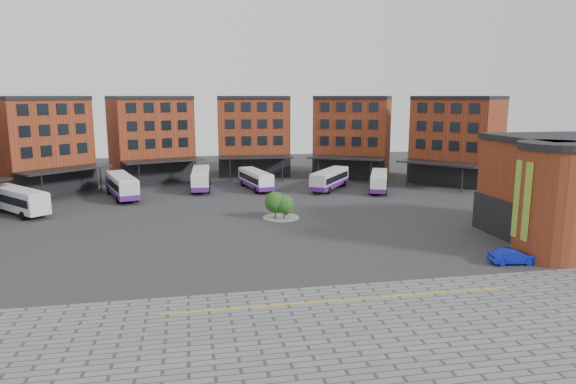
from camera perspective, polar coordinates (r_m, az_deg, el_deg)
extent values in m
plane|color=#28282B|center=(50.63, -0.62, -6.13)|extent=(160.00, 160.00, 0.00)
cube|color=slate|center=(31.42, 10.75, -17.25)|extent=(50.00, 22.00, 0.02)
cube|color=gold|center=(38.23, 6.26, -11.84)|extent=(26.00, 0.15, 0.02)
cylinder|color=black|center=(74.90, -29.32, -0.43)|extent=(0.20, 0.20, 4.00)
cube|color=maroon|center=(87.96, -26.00, 4.61)|extent=(16.35, 16.13, 14.00)
cube|color=black|center=(84.29, -24.21, 1.10)|extent=(10.00, 9.07, 4.00)
cube|color=black|center=(87.63, -26.39, 9.35)|extent=(16.55, 16.35, 0.60)
cube|color=black|center=(83.34, -24.52, 5.97)|extent=(8.60, 7.77, 8.00)
cube|color=black|center=(81.97, -23.52, 2.32)|extent=(12.61, 11.97, 0.25)
cylinder|color=black|center=(78.57, -25.64, 0.35)|extent=(0.20, 0.20, 4.00)
cylinder|color=black|center=(83.04, -20.08, 1.26)|extent=(0.20, 0.20, 4.00)
cube|color=maroon|center=(94.67, -15.00, 5.67)|extent=(15.55, 13.69, 14.00)
cube|color=black|center=(90.57, -14.05, 2.32)|extent=(12.45, 4.71, 4.00)
cube|color=black|center=(94.37, -15.22, 10.09)|extent=(15.65, 13.97, 0.60)
cube|color=black|center=(89.66, -14.22, 6.86)|extent=(10.87, 3.87, 8.00)
cube|color=black|center=(88.07, -13.68, 3.42)|extent=(13.72, 8.39, 0.25)
cylinder|color=black|center=(85.46, -16.20, 1.73)|extent=(0.20, 0.20, 4.00)
cylinder|color=black|center=(88.01, -10.45, 2.23)|extent=(0.20, 0.20, 4.00)
cube|color=maroon|center=(97.61, -3.90, 6.15)|extent=(13.67, 10.88, 14.00)
cube|color=black|center=(93.33, -3.70, 2.86)|extent=(13.00, 1.41, 4.00)
cube|color=black|center=(97.32, -3.96, 10.44)|extent=(13.69, 11.18, 0.60)
cube|color=black|center=(92.43, -3.75, 7.27)|extent=(11.42, 0.95, 8.00)
cube|color=black|center=(90.75, -3.63, 3.91)|extent=(13.28, 5.30, 0.25)
cylinder|color=black|center=(89.08, -6.47, 2.44)|extent=(0.20, 0.20, 4.00)
cylinder|color=black|center=(89.60, -0.64, 2.55)|extent=(0.20, 0.20, 4.00)
cube|color=maroon|center=(96.66, 7.22, 6.04)|extent=(16.12, 14.81, 14.00)
cube|color=black|center=(92.44, 6.68, 2.73)|extent=(11.81, 6.35, 4.00)
cube|color=black|center=(96.36, 7.32, 10.37)|extent=(16.26, 15.08, 0.60)
cube|color=black|center=(91.54, 6.75, 7.18)|extent=(10.26, 5.33, 8.00)
cube|color=black|center=(89.88, 6.45, 3.80)|extent=(13.58, 9.82, 0.25)
cylinder|color=black|center=(89.26, 3.35, 2.50)|extent=(0.20, 0.20, 4.00)
cylinder|color=black|center=(87.74, 9.16, 2.24)|extent=(0.20, 0.20, 4.00)
cube|color=maroon|center=(91.86, 18.28, 5.36)|extent=(16.02, 16.39, 14.00)
cube|color=black|center=(87.94, 16.96, 1.93)|extent=(8.74, 10.28, 4.00)
cube|color=black|center=(91.54, 18.55, 9.91)|extent=(16.25, 16.58, 0.60)
cube|color=black|center=(87.01, 17.16, 6.61)|extent=(7.47, 8.86, 8.00)
cube|color=black|center=(85.51, 16.43, 3.08)|extent=(11.73, 12.79, 0.25)
cylinder|color=black|center=(86.00, 13.10, 1.93)|extent=(0.20, 0.20, 4.00)
cylinder|color=black|center=(82.49, 18.78, 1.28)|extent=(0.20, 0.20, 4.00)
cube|color=maroon|center=(60.63, 28.89, 0.19)|extent=(14.00, 12.00, 10.00)
cube|color=black|center=(60.01, 29.34, 5.17)|extent=(14.40, 12.40, 0.60)
cube|color=black|center=(56.95, 23.11, -3.02)|extent=(0.40, 12.00, 4.00)
cylinder|color=maroon|center=(51.68, 27.12, -1.26)|extent=(6.00, 6.00, 10.00)
cylinder|color=black|center=(50.96, 27.63, 4.58)|extent=(6.40, 6.40, 0.60)
cube|color=yellow|center=(49.86, 24.54, -0.86)|extent=(0.12, 2.20, 7.00)
cylinder|color=gray|center=(62.36, -0.79, -2.85)|extent=(4.40, 4.40, 0.12)
cylinder|color=#332114|center=(61.49, -1.43, -2.38)|extent=(0.14, 0.14, 1.51)
sphere|color=#1D4216|center=(61.20, -1.43, -1.14)|extent=(2.50, 2.50, 2.50)
sphere|color=#1D4216|center=(61.18, -1.22, -1.57)|extent=(1.75, 1.75, 1.75)
cylinder|color=#332114|center=(62.94, -0.17, -2.16)|extent=(0.14, 0.14, 1.32)
sphere|color=#1D4216|center=(62.69, -0.17, -1.10)|extent=(1.63, 1.63, 1.63)
sphere|color=#1D4216|center=(62.66, 0.03, -1.48)|extent=(1.14, 1.14, 1.14)
cylinder|color=#332114|center=(61.30, -0.44, -2.50)|extent=(0.14, 0.14, 1.34)
sphere|color=#1D4216|center=(61.04, -0.44, -1.41)|extent=(2.25, 2.25, 2.25)
sphere|color=#1D4216|center=(61.01, -0.23, -1.79)|extent=(1.58, 1.58, 1.58)
cube|color=silver|center=(72.51, -27.78, -0.75)|extent=(9.38, 10.30, 2.53)
cube|color=black|center=(72.47, -27.79, -0.61)|extent=(8.84, 9.65, 0.98)
cube|color=silver|center=(72.29, -27.87, 0.28)|extent=(9.01, 9.89, 0.12)
cylinder|color=black|center=(76.53, -27.94, -1.23)|extent=(0.91, 0.99, 1.03)
cylinder|color=black|center=(68.97, -27.42, -2.36)|extent=(0.91, 0.99, 1.03)
cylinder|color=black|center=(70.03, -25.50, -2.02)|extent=(0.91, 0.99, 1.03)
cube|color=silver|center=(78.08, -17.98, 0.76)|extent=(6.02, 12.10, 2.63)
cube|color=black|center=(78.05, -17.99, 0.89)|extent=(5.80, 11.21, 1.02)
cube|color=silver|center=(77.87, -18.04, 1.75)|extent=(5.78, 11.62, 0.13)
cube|color=black|center=(83.71, -18.70, 1.52)|extent=(2.22, 0.78, 1.18)
cube|color=#4D1A77|center=(78.24, -17.94, 0.08)|extent=(6.07, 12.15, 0.75)
cylinder|color=black|center=(81.79, -19.32, 0.13)|extent=(0.62, 1.12, 1.08)
cylinder|color=black|center=(82.22, -17.47, 0.29)|extent=(0.62, 1.12, 1.08)
cylinder|color=black|center=(74.43, -18.43, -0.81)|extent=(0.62, 1.12, 1.08)
cylinder|color=black|center=(74.90, -16.40, -0.63)|extent=(0.62, 1.12, 1.08)
cube|color=silver|center=(82.20, -9.67, 1.55)|extent=(3.17, 11.50, 2.54)
cube|color=black|center=(82.18, -9.67, 1.68)|extent=(3.18, 10.60, 0.98)
cube|color=silver|center=(82.01, -9.70, 2.46)|extent=(3.04, 11.04, 0.12)
cube|color=black|center=(87.70, -9.58, 2.27)|extent=(2.20, 0.23, 1.14)
cube|color=#4D1A77|center=(82.35, -9.65, 0.93)|extent=(3.21, 11.55, 0.72)
cylinder|color=black|center=(86.06, -10.44, 1.04)|extent=(0.36, 1.05, 1.04)
cylinder|color=black|center=(85.98, -8.72, 1.09)|extent=(0.36, 1.05, 1.04)
cylinder|color=black|center=(78.88, -10.65, 0.17)|extent=(0.36, 1.05, 1.04)
cylinder|color=black|center=(78.80, -8.77, 0.22)|extent=(0.36, 1.05, 1.04)
cube|color=white|center=(81.36, -3.63, 1.49)|extent=(4.42, 10.80, 2.35)
cube|color=black|center=(81.33, -3.63, 1.61)|extent=(4.31, 9.98, 0.91)
cube|color=silver|center=(81.18, -3.64, 2.34)|extent=(4.24, 10.37, 0.11)
cube|color=black|center=(86.18, -4.73, 2.14)|extent=(2.02, 0.52, 1.05)
cube|color=#4D1A77|center=(81.50, -3.62, 0.91)|extent=(4.47, 10.85, 0.67)
cylinder|color=black|center=(84.36, -5.12, 0.96)|extent=(0.47, 1.00, 0.96)
cylinder|color=black|center=(85.09, -3.58, 1.06)|extent=(0.47, 1.00, 0.96)
cylinder|color=black|center=(78.04, -3.65, 0.19)|extent=(0.47, 1.00, 0.96)
cylinder|color=black|center=(78.83, -2.01, 0.31)|extent=(0.47, 1.00, 0.96)
cube|color=silver|center=(81.21, 4.66, 1.52)|extent=(8.47, 10.43, 2.46)
cube|color=black|center=(81.18, 4.66, 1.64)|extent=(8.01, 9.75, 0.95)
cube|color=silver|center=(81.01, 4.67, 2.41)|extent=(8.13, 10.01, 0.12)
cube|color=black|center=(86.22, 5.90, 2.18)|extent=(1.80, 1.34, 1.10)
cube|color=#4D1A77|center=(81.35, 4.65, 0.91)|extent=(8.53, 10.48, 0.70)
cylinder|color=black|center=(85.11, 4.67, 1.07)|extent=(0.83, 0.99, 1.00)
cylinder|color=black|center=(84.30, 6.27, 0.94)|extent=(0.83, 0.99, 1.00)
cylinder|color=black|center=(78.61, 2.90, 0.29)|extent=(0.83, 0.99, 1.00)
cylinder|color=black|center=(77.73, 4.61, 0.15)|extent=(0.83, 0.99, 1.00)
cube|color=white|center=(80.96, 10.07, 1.28)|extent=(6.09, 10.50, 2.31)
cube|color=black|center=(80.93, 10.07, 1.40)|extent=(5.83, 9.76, 0.90)
cube|color=silver|center=(80.77, 10.10, 2.13)|extent=(5.84, 10.08, 0.11)
cube|color=black|center=(85.95, 10.15, 1.96)|extent=(1.90, 0.86, 1.04)
cube|color=#4D1A77|center=(81.09, 10.05, 0.71)|extent=(6.14, 10.56, 0.66)
cylinder|color=black|center=(84.46, 9.29, 0.87)|extent=(0.62, 0.98, 0.94)
cylinder|color=black|center=(84.42, 10.89, 0.81)|extent=(0.62, 0.98, 0.94)
cylinder|color=black|center=(77.92, 9.12, 0.05)|extent=(0.62, 0.98, 0.94)
cylinder|color=black|center=(77.88, 10.86, -0.01)|extent=(0.62, 0.98, 0.94)
imported|color=#0B1899|center=(49.67, 23.69, -6.58)|extent=(4.21, 1.90, 1.34)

